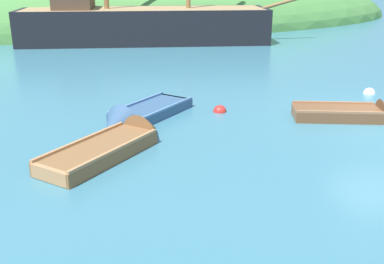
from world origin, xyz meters
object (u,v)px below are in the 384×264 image
(rowboat_outer_right, at_px, (117,146))
(buoy_red, at_px, (220,112))
(rowboat_outer_left, at_px, (354,115))
(rowboat_center, at_px, (138,118))
(buoy_white, at_px, (369,94))
(sailing_ship, at_px, (142,29))

(rowboat_outer_right, height_order, buoy_red, rowboat_outer_right)
(rowboat_outer_left, xyz_separation_m, buoy_red, (-3.63, 1.93, -0.11))
(rowboat_center, bearing_deg, buoy_white, 143.16)
(rowboat_outer_right, distance_m, buoy_white, 10.03)
(rowboat_outer_left, distance_m, rowboat_outer_right, 7.29)
(sailing_ship, xyz_separation_m, rowboat_outer_left, (3.04, -16.70, -0.69))
(buoy_white, bearing_deg, rowboat_center, -176.76)
(rowboat_outer_left, height_order, rowboat_outer_right, rowboat_outer_right)
(rowboat_outer_left, height_order, buoy_white, rowboat_outer_left)
(buoy_white, bearing_deg, rowboat_outer_right, -164.46)
(rowboat_outer_left, relative_size, buoy_red, 7.88)
(sailing_ship, bearing_deg, buoy_white, -56.65)
(buoy_red, bearing_deg, rowboat_outer_right, -148.09)
(buoy_white, bearing_deg, sailing_ship, 110.68)
(rowboat_outer_left, bearing_deg, rowboat_center, -175.30)
(sailing_ship, height_order, buoy_white, sailing_ship)
(sailing_ship, height_order, buoy_red, sailing_ship)
(rowboat_center, bearing_deg, rowboat_outer_left, 123.48)
(rowboat_outer_left, relative_size, buoy_white, 7.80)
(rowboat_outer_left, bearing_deg, rowboat_outer_right, -156.19)
(buoy_red, distance_m, buoy_white, 6.03)
(sailing_ship, height_order, rowboat_outer_left, sailing_ship)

